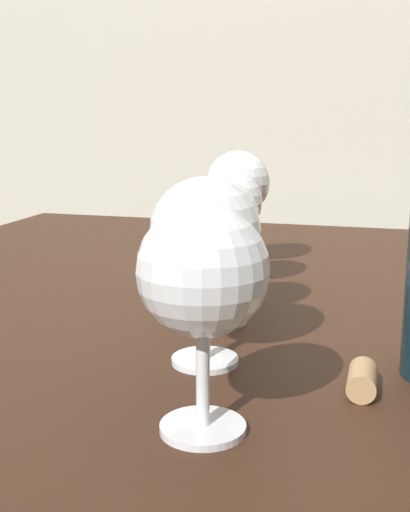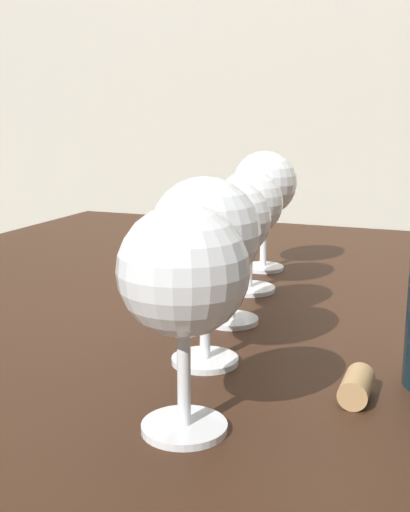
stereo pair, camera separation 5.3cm
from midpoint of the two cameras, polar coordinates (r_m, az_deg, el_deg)
dining_table at (r=0.80m, az=6.37°, el=-9.02°), size 1.22×0.97×0.70m
wine_glass_merlot at (r=0.41m, az=-3.90°, el=-1.86°), size 0.09×0.09×0.15m
wine_glass_pinot at (r=0.53m, az=-2.88°, el=1.68°), size 0.09×0.09×0.16m
wine_glass_port at (r=0.64m, az=-1.05°, el=2.87°), size 0.08×0.08×0.14m
wine_glass_rose at (r=0.76m, az=0.11°, el=4.31°), size 0.08×0.08×0.14m
wine_glass_amber at (r=0.87m, az=1.13°, el=6.16°), size 0.09×0.09×0.16m
cork at (r=0.51m, az=10.62°, el=-10.64°), size 0.02×0.04×0.02m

